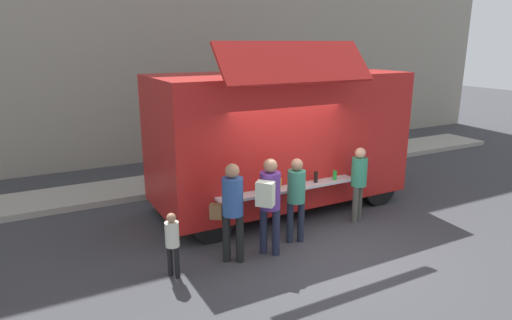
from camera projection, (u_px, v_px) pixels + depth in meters
name	position (u px, v px, depth m)	size (l,w,h in m)	color
ground_plane	(314.00, 248.00, 8.22)	(60.00, 60.00, 0.00)	#38383D
curb_strip	(84.00, 196.00, 10.77)	(28.00, 1.60, 0.15)	#9E998E
food_truck_main	(280.00, 136.00, 9.92)	(5.66, 3.08, 3.75)	red
trash_bin	(361.00, 147.00, 14.23)	(0.60, 0.60, 0.86)	#2E6036
customer_front_ordering	(296.00, 193.00, 8.21)	(0.34, 0.34, 1.66)	#1F2435
customer_mid_with_backpack	(269.00, 198.00, 7.67)	(0.56, 0.55, 1.79)	#1E2238
customer_rear_waiting	(232.00, 205.00, 7.45)	(0.55, 0.46, 1.78)	black
customer_extra_browsing	(359.00, 178.00, 9.23)	(0.33, 0.33, 1.61)	#4A4941
child_near_queue	(172.00, 239.00, 7.04)	(0.23, 0.23, 1.11)	black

